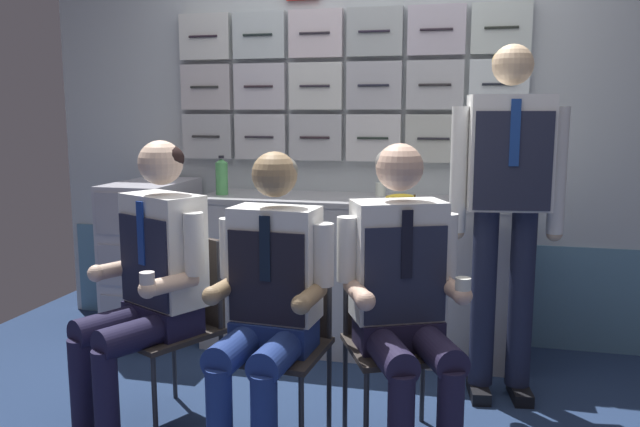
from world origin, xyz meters
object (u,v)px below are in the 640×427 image
crew_member_right (268,295)px  crew_member_by_counter (404,288)px  crew_member_left (149,274)px  folding_chair_by_counter (391,321)px  paper_cup_blue (480,194)px  folding_chair_left (180,308)px  crew_member_standing (507,192)px  sparkling_bottle_green (458,181)px  service_trolley (153,255)px  folding_chair_right (283,323)px  snack_banana (400,197)px

crew_member_right → crew_member_by_counter: bearing=15.4°
crew_member_left → crew_member_by_counter: 1.10m
folding_chair_by_counter → crew_member_by_counter: crew_member_by_counter is taller
paper_cup_blue → crew_member_left: bearing=-138.8°
crew_member_left → crew_member_by_counter: (1.09, 0.04, -0.00)m
folding_chair_left → folding_chair_by_counter: (0.96, 0.05, 0.00)m
crew_member_standing → folding_chair_left: bearing=-158.3°
folding_chair_by_counter → sparkling_bottle_green: sparkling_bottle_green is taller
crew_member_by_counter → paper_cup_blue: crew_member_by_counter is taller
service_trolley → folding_chair_right: (1.16, -1.04, -0.01)m
service_trolley → sparkling_bottle_green: (1.84, -0.03, 0.51)m
folding_chair_right → crew_member_standing: bearing=35.2°
folding_chair_right → paper_cup_blue: (0.80, 1.15, 0.43)m
folding_chair_by_counter → snack_banana: 1.03m
service_trolley → snack_banana: size_ratio=5.67×
folding_chair_right → crew_member_right: bearing=-94.2°
service_trolley → crew_member_left: (0.58, -1.10, 0.19)m
crew_member_right → paper_cup_blue: crew_member_right is taller
crew_member_left → crew_member_right: crew_member_left is taller
crew_member_by_counter → paper_cup_blue: 1.23m
folding_chair_left → crew_member_left: crew_member_left is taller
crew_member_by_counter → crew_member_left: bearing=-177.7°
paper_cup_blue → snack_banana: bearing=-168.8°
crew_member_by_counter → paper_cup_blue: size_ratio=17.25×
crew_member_left → folding_chair_by_counter: crew_member_left is taller
snack_banana → crew_member_standing: bearing=-36.7°
folding_chair_right → paper_cup_blue: size_ratio=11.33×
service_trolley → folding_chair_left: (0.65, -0.96, -0.01)m
crew_member_standing → snack_banana: 0.70m
folding_chair_by_counter → crew_member_standing: bearing=47.6°
folding_chair_by_counter → paper_cup_blue: paper_cup_blue is taller
paper_cup_blue → crew_member_standing: bearing=-76.2°
folding_chair_by_counter → service_trolley: bearing=150.5°
folding_chair_by_counter → crew_member_left: bearing=-169.6°
folding_chair_left → folding_chair_by_counter: bearing=2.9°
folding_chair_left → folding_chair_right: same height
crew_member_left → paper_cup_blue: bearing=41.2°
crew_member_right → crew_member_standing: crew_member_standing is taller
folding_chair_left → crew_member_right: size_ratio=0.67×
folding_chair_by_counter → snack_banana: snack_banana is taller
crew_member_right → crew_member_by_counter: 0.54m
crew_member_by_counter → crew_member_standing: 0.84m
crew_member_left → snack_banana: bearing=49.9°
folding_chair_left → crew_member_standing: (1.43, 0.57, 0.51)m
paper_cup_blue → sparkling_bottle_green: bearing=-130.0°
crew_member_left → folding_chair_by_counter: bearing=10.4°
sparkling_bottle_green → snack_banana: bearing=169.8°
crew_member_by_counter → folding_chair_left: bearing=174.6°
folding_chair_right → crew_member_by_counter: bearing=-1.9°
crew_member_left → crew_member_by_counter: crew_member_left is taller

